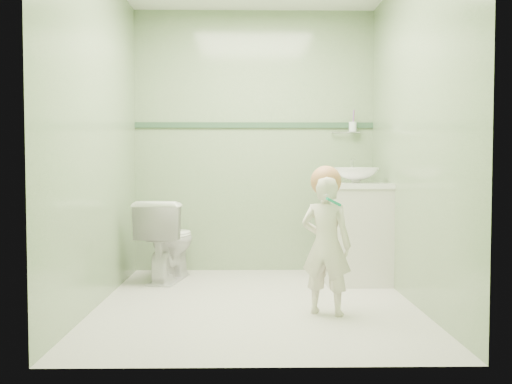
{
  "coord_description": "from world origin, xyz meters",
  "views": [
    {
      "loc": [
        -0.06,
        -3.82,
        0.96
      ],
      "look_at": [
        0.0,
        0.15,
        0.78
      ],
      "focal_mm": 38.38,
      "sensor_mm": 36.0,
      "label": 1
    }
  ],
  "objects": [
    {
      "name": "cup_holder",
      "position": [
        0.89,
        1.18,
        1.33
      ],
      "size": [
        0.26,
        0.07,
        0.21
      ],
      "color": "silver",
      "rests_on": "room_shell"
    },
    {
      "name": "trim_stripe",
      "position": [
        0.0,
        1.24,
        1.35
      ],
      "size": [
        2.2,
        0.02,
        0.05
      ],
      "primitive_type": "cube",
      "color": "#315239",
      "rests_on": "room_shell"
    },
    {
      "name": "basin",
      "position": [
        0.84,
        0.7,
        0.89
      ],
      "size": [
        0.37,
        0.37,
        0.13
      ],
      "primitive_type": "imported",
      "color": "white",
      "rests_on": "counter"
    },
    {
      "name": "vanity",
      "position": [
        0.84,
        0.7,
        0.4
      ],
      "size": [
        0.52,
        0.5,
        0.8
      ],
      "primitive_type": "cube",
      "color": "silver",
      "rests_on": "ground"
    },
    {
      "name": "room_shell",
      "position": [
        0.0,
        0.0,
        1.2
      ],
      "size": [
        2.5,
        2.54,
        2.4
      ],
      "color": "gray",
      "rests_on": "ground"
    },
    {
      "name": "toddler",
      "position": [
        0.45,
        -0.3,
        0.45
      ],
      "size": [
        0.39,
        0.33,
        0.9
      ],
      "primitive_type": "imported",
      "rotation": [
        0.0,
        0.0,
        2.75
      ],
      "color": "silver",
      "rests_on": "ground"
    },
    {
      "name": "hair_cap",
      "position": [
        0.45,
        -0.27,
        0.87
      ],
      "size": [
        0.2,
        0.2,
        0.2
      ],
      "primitive_type": "sphere",
      "color": "tan",
      "rests_on": "toddler"
    },
    {
      "name": "toilet",
      "position": [
        -0.74,
        0.8,
        0.34
      ],
      "size": [
        0.5,
        0.74,
        0.69
      ],
      "primitive_type": "imported",
      "rotation": [
        0.0,
        0.0,
        2.95
      ],
      "color": "white",
      "rests_on": "ground"
    },
    {
      "name": "counter",
      "position": [
        0.84,
        0.7,
        0.81
      ],
      "size": [
        0.54,
        0.52,
        0.04
      ],
      "primitive_type": "cube",
      "color": "white",
      "rests_on": "vanity"
    },
    {
      "name": "faucet",
      "position": [
        0.84,
        0.89,
        0.97
      ],
      "size": [
        0.03,
        0.13,
        0.18
      ],
      "color": "silver",
      "rests_on": "counter"
    },
    {
      "name": "teal_toothbrush",
      "position": [
        0.47,
        -0.44,
        0.75
      ],
      "size": [
        0.11,
        0.14,
        0.08
      ],
      "color": "#0E966A",
      "rests_on": "toddler"
    },
    {
      "name": "ground",
      "position": [
        0.0,
        0.0,
        0.0
      ],
      "size": [
        2.5,
        2.5,
        0.0
      ],
      "primitive_type": "plane",
      "color": "beige",
      "rests_on": "ground"
    }
  ]
}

